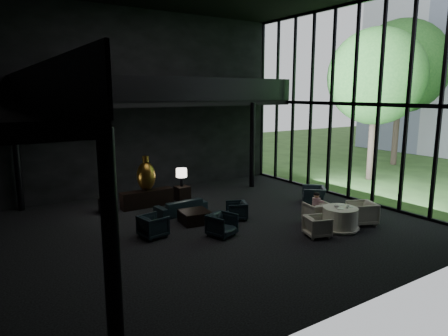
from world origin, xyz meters
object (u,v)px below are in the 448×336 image
side_table_left (107,206)px  dining_chair_west (317,226)px  window_armchair (314,193)px  dining_chair_north (317,211)px  dining_chair_east (362,211)px  lounge_armchair_east (237,211)px  lounge_armchair_west (153,225)px  child (316,201)px  table_lamp_left (105,186)px  sofa (181,205)px  dining_table (340,220)px  bronze_urn (146,176)px  side_table_right (182,193)px  lounge_armchair_south (222,224)px  console (147,198)px  table_lamp_right (181,174)px  coffee_table (195,217)px

side_table_left → dining_chair_west: size_ratio=0.79×
side_table_left → window_armchair: size_ratio=0.55×
dining_chair_north → dining_chair_east: 1.51m
lounge_armchair_east → side_table_left: bearing=-108.3°
lounge_armchair_west → lounge_armchair_east: (3.20, 0.04, -0.07)m
dining_chair_west → child: child is taller
lounge_armchair_east → dining_chair_west: 3.03m
table_lamp_left → window_armchair: table_lamp_left is taller
sofa → dining_table: size_ratio=1.39×
bronze_urn → dining_chair_north: (4.16, -5.13, -0.83)m
side_table_right → dining_chair_east: dining_chair_east is taller
lounge_armchair_south → child: bearing=-28.8°
dining_chair_east → side_table_left: bearing=-108.5°
side_table_right → lounge_armchair_east: size_ratio=0.93×
table_lamp_left → window_armchair: size_ratio=0.69×
console → sofa: bearing=-66.9°
dining_chair_west → console: bearing=45.5°
side_table_right → dining_chair_north: bearing=-63.7°
console → table_lamp_right: 1.80m
table_lamp_left → table_lamp_right: bearing=0.2°
dining_chair_north → dining_chair_west: size_ratio=1.24×
console → side_table_left: bearing=177.7°
table_lamp_right → dining_chair_east: (3.75, -6.16, -0.66)m
console → table_lamp_right: bearing=4.2°
coffee_table → console: bearing=102.5°
window_armchair → dining_chair_north: size_ratio=1.17×
sofa → lounge_armchair_east: size_ratio=2.76×
coffee_table → child: size_ratio=1.57×
window_armchair → dining_chair_north: 2.62m
table_lamp_right → dining_chair_east: 7.24m
window_armchair → child: 2.51m
lounge_armchair_west → dining_chair_north: 5.62m
table_lamp_left → dining_chair_east: table_lamp_left is taller
table_lamp_left → console: bearing=-3.7°
dining_chair_north → table_lamp_left: bearing=-31.5°
side_table_left → lounge_armchair_east: bearing=-42.4°
sofa → lounge_armchair_west: size_ratio=2.27×
window_armchair → sofa: bearing=-65.7°
dining_chair_east → table_lamp_right: bearing=-125.9°
table_lamp_left → dining_chair_east: bearing=-41.5°
table_lamp_left → coffee_table: 3.72m
side_table_right → dining_chair_west: bearing=-75.6°
dining_chair_east → dining_chair_west: bearing=-66.4°
side_table_left → sofa: size_ratio=0.30×
bronze_urn → dining_chair_north: bearing=-51.0°
table_lamp_left → dining_chair_north: bearing=-42.2°
side_table_right → dining_table: (2.67, -6.09, 0.03)m
dining_chair_west → bronze_urn: bearing=45.4°
table_lamp_right → bronze_urn: bearing=-176.4°
side_table_right → sofa: 1.91m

